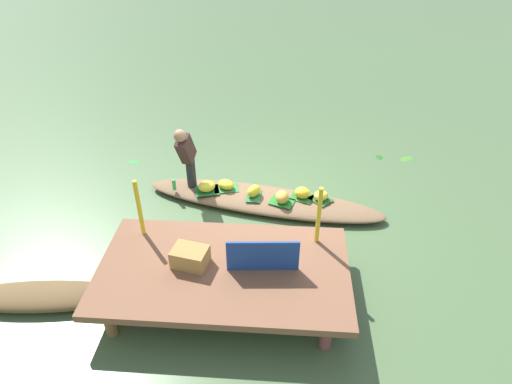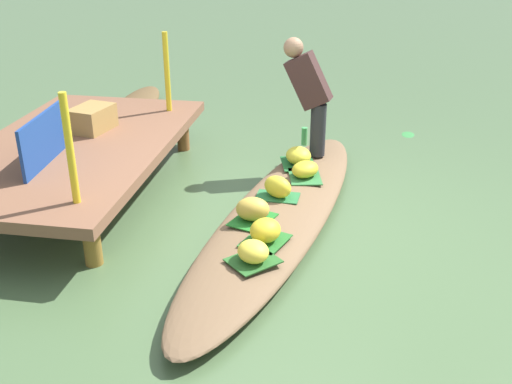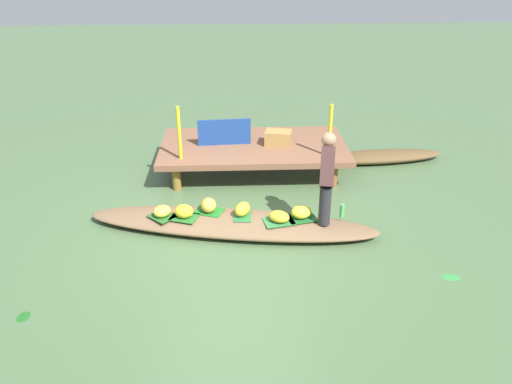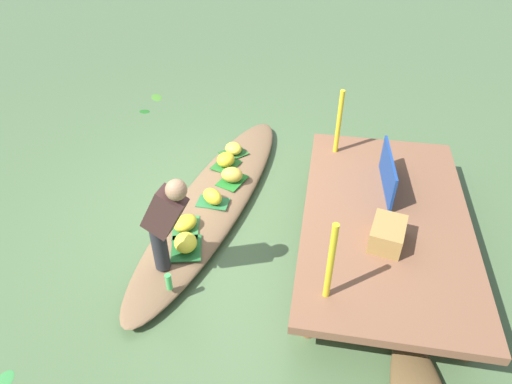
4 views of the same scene
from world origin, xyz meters
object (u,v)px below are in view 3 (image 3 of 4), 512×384
vendor_boat (231,223)px  market_banner (224,132)px  banana_bunch_1 (301,212)px  banana_bunch_5 (209,205)px  banana_bunch_2 (184,211)px  banana_bunch_4 (162,211)px  vendor_person (327,174)px  banana_bunch_3 (279,217)px  water_bottle (342,211)px  banana_bunch_0 (242,209)px  produce_crate (278,138)px  moored_boat (380,157)px

vendor_boat → market_banner: size_ratio=4.53×
banana_bunch_1 → banana_bunch_5: size_ratio=1.03×
vendor_boat → banana_bunch_5: (-0.32, 0.18, 0.20)m
banana_bunch_2 → banana_bunch_4: banana_bunch_2 is taller
vendor_person → banana_bunch_4: bearing=175.4°
banana_bunch_2 → banana_bunch_5: 0.37m
vendor_boat → banana_bunch_2: (-0.65, 0.02, 0.19)m
vendor_person → market_banner: 2.59m
vendor_boat → vendor_person: (1.28, -0.12, 0.78)m
banana_bunch_3 → banana_bunch_5: banana_bunch_5 is taller
market_banner → banana_bunch_5: bearing=-100.7°
banana_bunch_3 → vendor_person: vendor_person is taller
water_bottle → market_banner: size_ratio=0.22×
banana_bunch_5 → banana_bunch_2: bearing=-154.7°
banana_bunch_2 → banana_bunch_1: bearing=-3.0°
banana_bunch_1 → water_bottle: size_ratio=1.46×
banana_bunch_4 → banana_bunch_5: bearing=10.3°
banana_bunch_0 → water_bottle: banana_bunch_0 is taller
banana_bunch_3 → produce_crate: bearing=85.7°
market_banner → produce_crate: bearing=-6.4°
banana_bunch_1 → banana_bunch_3: 0.33m
banana_bunch_5 → market_banner: 1.95m
banana_bunch_1 → banana_bunch_3: bearing=-162.7°
moored_boat → banana_bunch_2: banana_bunch_2 is taller
vendor_boat → produce_crate: size_ratio=9.29×
water_bottle → banana_bunch_1: bearing=179.6°
banana_bunch_5 → market_banner: size_ratio=0.31×
water_bottle → produce_crate: bearing=108.8°
banana_bunch_3 → vendor_person: bearing=3.9°
market_banner → banana_bunch_2: bearing=-109.3°
vendor_boat → moored_boat: 3.61m
vendor_boat → banana_bunch_1: 0.99m
banana_bunch_3 → produce_crate: (0.17, 2.19, 0.34)m
banana_bunch_1 → banana_bunch_3: size_ratio=0.99×
banana_bunch_1 → market_banner: (-1.07, 2.13, 0.43)m
banana_bunch_1 → produce_crate: bearing=94.1°
vendor_person → banana_bunch_1: bearing=169.9°
vendor_boat → banana_bunch_3: 0.70m
moored_boat → banana_bunch_5: bearing=-150.0°
banana_bunch_2 → banana_bunch_3: banana_bunch_2 is taller
banana_bunch_0 → banana_bunch_2: bearing=-178.9°
banana_bunch_3 → vendor_person: 0.87m
vendor_person → market_banner: size_ratio=1.33×
banana_bunch_1 → banana_bunch_5: 1.31m
moored_boat → banana_bunch_3: (-2.08, -2.52, 0.18)m
banana_bunch_3 → banana_bunch_1: bearing=17.3°
vendor_boat → market_banner: 2.16m
banana_bunch_4 → produce_crate: (1.78, 1.97, 0.33)m
vendor_person → produce_crate: vendor_person is taller
vendor_person → water_bottle: size_ratio=6.09×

